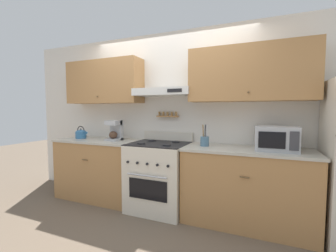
{
  "coord_description": "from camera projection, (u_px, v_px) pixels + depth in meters",
  "views": [
    {
      "loc": [
        1.3,
        -2.5,
        1.39
      ],
      "look_at": [
        0.15,
        0.27,
        1.18
      ],
      "focal_mm": 24.0,
      "sensor_mm": 36.0,
      "label": 1
    }
  ],
  "objects": [
    {
      "name": "ground_plane",
      "position": [
        149.0,
        218.0,
        2.9
      ],
      "size": [
        16.0,
        16.0,
        0.0
      ],
      "primitive_type": "plane",
      "color": "brown"
    },
    {
      "name": "wall_back",
      "position": [
        170.0,
        104.0,
        3.34
      ],
      "size": [
        5.2,
        0.46,
        2.55
      ],
      "color": "silver",
      "rests_on": "ground_plane"
    },
    {
      "name": "counter_left",
      "position": [
        100.0,
        168.0,
        3.58
      ],
      "size": [
        1.32,
        0.66,
        0.93
      ],
      "color": "#AD7A47",
      "rests_on": "ground_plane"
    },
    {
      "name": "counter_right",
      "position": [
        246.0,
        186.0,
        2.73
      ],
      "size": [
        1.52,
        0.66,
        0.93
      ],
      "color": "#AD7A47",
      "rests_on": "ground_plane"
    },
    {
      "name": "stove_range",
      "position": [
        159.0,
        176.0,
        3.15
      ],
      "size": [
        0.79,
        0.72,
        1.06
      ],
      "color": "beige",
      "rests_on": "ground_plane"
    },
    {
      "name": "tea_kettle",
      "position": [
        81.0,
        134.0,
        3.68
      ],
      "size": [
        0.22,
        0.17,
        0.2
      ],
      "color": "teal",
      "rests_on": "counter_left"
    },
    {
      "name": "coffee_maker",
      "position": [
        115.0,
        130.0,
        3.45
      ],
      "size": [
        0.2,
        0.23,
        0.31
      ],
      "color": "#ADAFB5",
      "rests_on": "counter_left"
    },
    {
      "name": "microwave",
      "position": [
        276.0,
        138.0,
        2.58
      ],
      "size": [
        0.45,
        0.41,
        0.28
      ],
      "color": "#ADAFB5",
      "rests_on": "counter_right"
    },
    {
      "name": "utensil_crock",
      "position": [
        205.0,
        141.0,
        2.89
      ],
      "size": [
        0.11,
        0.11,
        0.28
      ],
      "color": "slate",
      "rests_on": "counter_right"
    }
  ]
}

